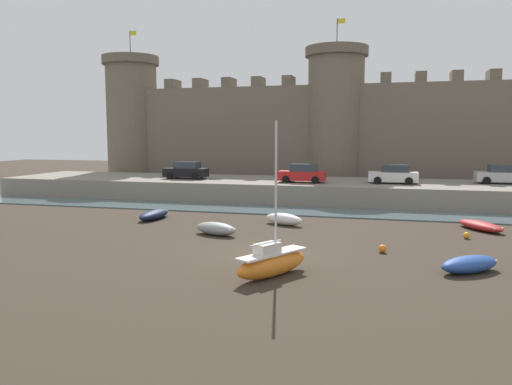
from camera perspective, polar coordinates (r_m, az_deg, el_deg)
The scene contains 16 objects.
ground_plane at distance 25.20m, azimuth 1.38°, elevation -6.96°, with size 160.00×160.00×0.00m, color #382D23.
water_channel at distance 38.63m, azimuth 6.22°, elevation -2.18°, with size 80.00×4.50×0.10m, color slate.
quay_road at distance 45.64m, azimuth 7.62°, elevation 0.21°, with size 61.00×10.00×1.77m, color gray.
castle at distance 55.43m, azimuth 9.06°, elevation 7.40°, with size 55.71×6.71×18.26m.
sailboat_foreground_right at distance 21.06m, azimuth 1.84°, elevation -7.92°, with size 2.82×3.93×6.50m.
rowboat_midflat_left at distance 23.57m, azimuth 23.22°, elevation -7.51°, with size 3.07×2.82×0.72m.
rowboat_near_channel_right at distance 34.16m, azimuth 24.28°, elevation -3.45°, with size 2.94×3.64×0.56m.
rowboat_midflat_right at distance 32.98m, azimuth 3.20°, elevation -3.03°, with size 3.00×2.08×0.77m.
rowboat_foreground_centre at distance 29.72m, azimuth -4.59°, elevation -4.12°, with size 3.03×1.97×0.76m.
rowboat_foreground_left at distance 35.89m, azimuth -11.60°, elevation -2.47°, with size 1.41×3.49×0.65m.
mooring_buoy_near_shore at distance 31.07m, azimuth 22.93°, elevation -4.54°, with size 0.38×0.38×0.38m, color orange.
mooring_buoy_mid_mud at distance 26.06m, azimuth 14.25°, elevation -6.24°, with size 0.41×0.41×0.41m, color orange.
car_quay_west at distance 47.43m, azimuth 26.25°, elevation 1.84°, with size 4.13×1.94×1.62m.
car_quay_centre_east at distance 43.87m, azimuth 5.32°, elevation 2.16°, with size 4.13×1.94×1.62m.
car_quay_centre_west at distance 47.84m, azimuth -7.98°, elevation 2.49°, with size 4.13×1.94×1.62m.
car_quay_east at distance 44.27m, azimuth 15.45°, elevation 1.99°, with size 4.13×1.94×1.62m.
Camera 1 is at (5.71, -23.83, 5.89)m, focal length 35.00 mm.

